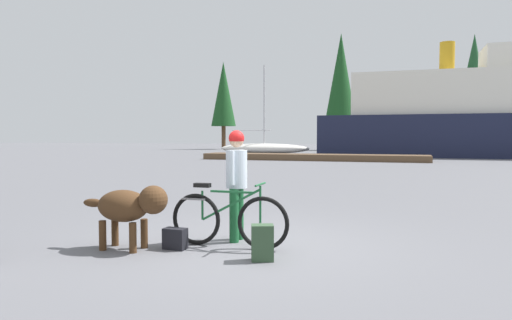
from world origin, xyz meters
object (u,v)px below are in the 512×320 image
object	(u,v)px
bicycle	(228,219)
dog	(130,206)
handbag_pannier	(175,239)
sailboat_moored	(264,148)
backpack	(262,243)
ferry_boat	(490,116)
person_cyclist	(237,175)

from	to	relation	value
bicycle	dog	distance (m)	1.38
handbag_pannier	sailboat_moored	bearing A→B (deg)	104.59
bicycle	handbag_pannier	size ratio (longest dim) A/B	5.52
backpack	sailboat_moored	distance (m)	35.50
bicycle	backpack	size ratio (longest dim) A/B	3.85
backpack	handbag_pannier	bearing A→B (deg)	171.51
bicycle	sailboat_moored	bearing A→B (deg)	105.78
ferry_boat	sailboat_moored	bearing A→B (deg)	176.25
handbag_pannier	ferry_boat	xyz separation A→B (m)	(9.22, 32.64, 2.92)
person_cyclist	backpack	bearing A→B (deg)	-53.82
person_cyclist	ferry_boat	bearing A→B (deg)	74.95
bicycle	dog	size ratio (longest dim) A/B	1.33
person_cyclist	sailboat_moored	world-z (taller)	sailboat_moored
handbag_pannier	sailboat_moored	xyz separation A→B (m)	(-8.80, 33.82, 0.34)
backpack	ferry_boat	world-z (taller)	ferry_boat
dog	handbag_pannier	world-z (taller)	dog
person_cyclist	dog	world-z (taller)	person_cyclist
backpack	handbag_pannier	distance (m)	1.36
sailboat_moored	backpack	bearing A→B (deg)	-73.40
backpack	ferry_boat	distance (m)	33.89
bicycle	ferry_boat	size ratio (longest dim) A/B	0.07
person_cyclist	dog	xyz separation A→B (m)	(-1.23, -0.97, -0.39)
ferry_boat	person_cyclist	bearing A→B (deg)	-105.05
backpack	bicycle	bearing A→B (deg)	141.87
dog	person_cyclist	bearing A→B (deg)	38.31
person_cyclist	handbag_pannier	size ratio (longest dim) A/B	5.21
dog	sailboat_moored	distance (m)	35.02
sailboat_moored	person_cyclist	bearing A→B (deg)	-74.06
handbag_pannier	backpack	bearing A→B (deg)	-8.49
backpack	sailboat_moored	bearing A→B (deg)	106.60
handbag_pannier	sailboat_moored	distance (m)	34.95
bicycle	handbag_pannier	distance (m)	0.79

